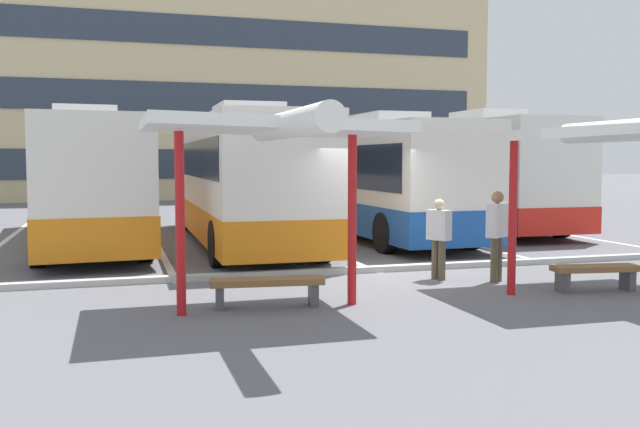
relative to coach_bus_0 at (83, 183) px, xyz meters
name	(u,v)px	position (x,y,z in m)	size (l,w,h in m)	color
ground_plane	(382,274)	(5.90, -7.18, -1.65)	(160.00, 160.00, 0.00)	slate
terminal_building	(193,51)	(5.93, 25.91, 7.65)	(35.38, 12.89, 21.32)	#D1BC8C
coach_bus_0	(83,183)	(0.00, 0.00, 0.00)	(3.38, 11.81, 3.59)	silver
coach_bus_1	(239,181)	(4.08, -1.25, 0.04)	(2.71, 11.48, 3.66)	silver
coach_bus_2	(370,181)	(8.20, -0.40, -0.01)	(2.79, 11.14, 3.56)	silver
coach_bus_3	(466,174)	(12.11, 0.89, 0.13)	(2.65, 10.37, 3.80)	silver
lane_stripe_1	(155,241)	(1.88, -0.09, -1.64)	(0.16, 14.00, 0.01)	white
lane_stripe_2	(294,236)	(5.90, -0.09, -1.64)	(0.16, 14.00, 0.01)	white
lane_stripe_3	(418,232)	(9.93, -0.09, -1.64)	(0.16, 14.00, 0.01)	white
lane_stripe_4	(530,228)	(13.95, -0.09, -1.64)	(0.16, 14.00, 0.01)	white
waiting_shelter_0	(273,131)	(3.03, -10.03, 1.05)	(3.65, 4.50, 2.92)	red
bench_0	(267,285)	(3.03, -9.57, -1.31)	(1.79, 0.61, 0.45)	brown
waiting_shelter_1	(605,134)	(8.77, -10.05, 1.07)	(4.13, 4.85, 2.99)	red
bench_1	(596,272)	(8.77, -9.92, -1.32)	(1.56, 0.62, 0.45)	brown
platform_kerb	(378,269)	(5.90, -6.92, -1.59)	(44.00, 0.24, 0.12)	#ADADA8
waiting_passenger_1	(439,234)	(6.68, -8.09, -0.78)	(0.39, 0.49, 1.53)	brown
waiting_passenger_2	(497,229)	(7.61, -8.61, -0.66)	(0.53, 0.45, 1.69)	brown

